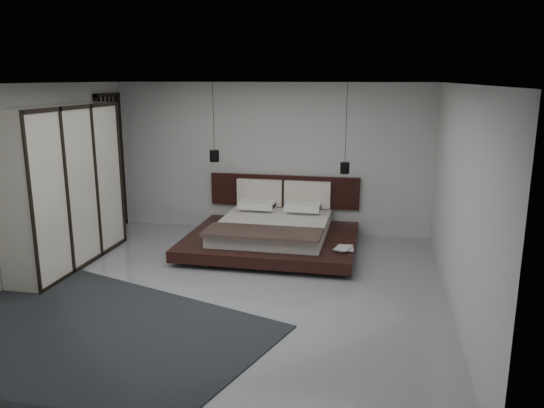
% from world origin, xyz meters
% --- Properties ---
extents(floor, '(6.00, 6.00, 0.00)m').
position_xyz_m(floor, '(0.00, 0.00, 0.00)').
color(floor, gray).
rests_on(floor, ground).
extents(ceiling, '(6.00, 6.00, 0.00)m').
position_xyz_m(ceiling, '(0.00, 0.00, 2.80)').
color(ceiling, white).
rests_on(ceiling, wall_back).
extents(wall_back, '(6.00, 0.00, 6.00)m').
position_xyz_m(wall_back, '(0.00, 3.00, 1.40)').
color(wall_back, beige).
rests_on(wall_back, floor).
extents(wall_front, '(6.00, 0.00, 6.00)m').
position_xyz_m(wall_front, '(0.00, -3.00, 1.40)').
color(wall_front, beige).
rests_on(wall_front, floor).
extents(wall_left, '(0.00, 6.00, 6.00)m').
position_xyz_m(wall_left, '(-3.00, 0.00, 1.40)').
color(wall_left, beige).
rests_on(wall_left, floor).
extents(wall_right, '(0.00, 6.00, 6.00)m').
position_xyz_m(wall_right, '(3.00, 0.00, 1.40)').
color(wall_right, beige).
rests_on(wall_right, floor).
extents(lattice_screen, '(0.05, 0.90, 2.60)m').
position_xyz_m(lattice_screen, '(-2.95, 2.45, 1.30)').
color(lattice_screen, black).
rests_on(lattice_screen, floor).
extents(bed, '(2.84, 2.42, 1.09)m').
position_xyz_m(bed, '(0.28, 1.91, 0.29)').
color(bed, black).
rests_on(bed, floor).
extents(book_lower, '(0.27, 0.34, 0.03)m').
position_xyz_m(book_lower, '(1.45, 1.24, 0.28)').
color(book_lower, '#99724C').
rests_on(book_lower, bed).
extents(book_upper, '(0.29, 0.34, 0.02)m').
position_xyz_m(book_upper, '(1.43, 1.21, 0.31)').
color(book_upper, '#99724C').
rests_on(book_upper, book_lower).
extents(pendant_left, '(0.17, 0.17, 1.40)m').
position_xyz_m(pendant_left, '(-0.88, 2.36, 1.51)').
color(pendant_left, black).
rests_on(pendant_left, ceiling).
extents(pendant_right, '(0.16, 0.16, 1.53)m').
position_xyz_m(pendant_right, '(1.45, 2.36, 1.38)').
color(pendant_right, black).
rests_on(pendant_right, ceiling).
extents(wardrobe, '(0.60, 2.53, 2.48)m').
position_xyz_m(wardrobe, '(-2.70, 0.50, 1.24)').
color(wardrobe, beige).
rests_on(wardrobe, floor).
extents(rug, '(4.70, 3.99, 0.02)m').
position_xyz_m(rug, '(-1.20, -1.70, 0.01)').
color(rug, black).
rests_on(rug, floor).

